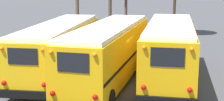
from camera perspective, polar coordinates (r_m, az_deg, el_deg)
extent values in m
plane|color=#424247|center=(18.68, -0.42, -5.19)|extent=(160.00, 160.00, 0.00)
cube|color=yellow|center=(20.12, -8.60, 0.49)|extent=(2.93, 10.82, 2.40)
cube|color=white|center=(19.91, -8.72, 4.16)|extent=(2.72, 10.38, 0.20)
cube|color=black|center=(15.47, -14.35, -7.09)|extent=(2.49, 0.32, 0.36)
cube|color=black|center=(15.05, -14.64, -0.97)|extent=(1.34, 0.09, 0.72)
sphere|color=red|center=(15.69, -17.55, -5.17)|extent=(0.22, 0.22, 0.22)
sphere|color=orange|center=(15.33, -17.89, 0.29)|extent=(0.18, 0.18, 0.18)
sphere|color=red|center=(14.99, -11.22, -5.62)|extent=(0.22, 0.22, 0.22)
sphere|color=orange|center=(14.62, -11.46, 0.10)|extent=(0.18, 0.18, 0.18)
cube|color=black|center=(20.55, -11.87, 0.09)|extent=(0.52, 10.49, 0.14)
cube|color=black|center=(19.83, -5.19, -0.12)|extent=(0.52, 10.49, 0.14)
cylinder|color=black|center=(24.46, -8.31, -0.02)|extent=(0.33, 1.04, 1.02)
cylinder|color=black|center=(23.91, -3.08, -0.19)|extent=(0.33, 1.04, 1.02)
cylinder|color=black|center=(17.09, -16.16, -5.48)|extent=(0.33, 1.04, 1.02)
cylinder|color=black|center=(16.29, -8.81, -5.99)|extent=(0.33, 1.04, 1.02)
cube|color=#EAAA0F|center=(18.30, -0.41, -0.32)|extent=(2.98, 10.89, 2.58)
cube|color=white|center=(18.07, -0.42, 4.00)|extent=(2.77, 10.45, 0.20)
cube|color=black|center=(13.13, -6.52, -2.02)|extent=(1.29, 0.11, 0.77)
sphere|color=red|center=(13.79, -9.89, -7.04)|extent=(0.22, 0.22, 0.22)
sphere|color=orange|center=(13.36, -10.13, -0.31)|extent=(0.18, 0.18, 0.18)
sphere|color=red|center=(13.19, -2.84, -7.75)|extent=(0.22, 0.22, 0.22)
sphere|color=orange|center=(12.73, -2.91, -0.73)|extent=(0.18, 0.18, 0.18)
cube|color=black|center=(18.68, -3.93, -0.71)|extent=(0.65, 10.54, 0.14)
cube|color=black|center=(18.08, 3.22, -1.12)|extent=(0.65, 10.54, 0.14)
cylinder|color=black|center=(22.68, -0.41, -0.95)|extent=(0.33, 0.94, 0.93)
cylinder|color=black|center=(22.23, 5.04, -1.25)|extent=(0.33, 0.94, 0.93)
cylinder|color=black|center=(15.22, -8.45, -7.45)|extent=(0.33, 0.94, 0.93)
cylinder|color=black|center=(14.54, -0.40, -8.24)|extent=(0.33, 0.94, 0.93)
cube|color=#EAAA0F|center=(18.94, 9.55, 0.05)|extent=(2.58, 9.97, 2.61)
cube|color=white|center=(18.71, 9.69, 4.26)|extent=(2.38, 9.57, 0.20)
cube|color=black|center=(14.40, 8.97, -8.30)|extent=(2.54, 0.23, 0.36)
cube|color=black|center=(13.91, 9.21, -1.12)|extent=(1.37, 0.04, 0.78)
sphere|color=red|center=(14.27, 5.27, -6.12)|extent=(0.22, 0.22, 0.22)
sphere|color=orange|center=(13.85, 5.40, 0.47)|extent=(0.18, 0.18, 0.18)
sphere|color=red|center=(14.23, 12.81, -6.42)|extent=(0.22, 0.22, 0.22)
sphere|color=orange|center=(13.81, 13.12, 0.18)|extent=(0.18, 0.18, 0.18)
cube|color=black|center=(19.04, 5.76, -0.39)|extent=(0.12, 9.75, 0.14)
cube|color=black|center=(19.00, 13.31, -0.67)|extent=(0.12, 9.75, 0.14)
cylinder|color=black|center=(22.81, 6.73, -0.85)|extent=(0.29, 1.01, 1.00)
cylinder|color=black|center=(22.79, 12.57, -1.07)|extent=(0.29, 1.01, 1.00)
cylinder|color=black|center=(15.74, 4.86, -6.56)|extent=(0.29, 1.01, 1.00)
cylinder|color=black|center=(15.70, 13.39, -6.90)|extent=(0.29, 1.01, 1.00)
cylinder|color=brown|center=(30.88, 2.34, 7.61)|extent=(0.25, 0.25, 6.48)
cylinder|color=#473323|center=(34.38, 10.35, 7.62)|extent=(0.29, 0.29, 6.20)
cylinder|color=brown|center=(31.10, -5.80, 7.23)|extent=(0.32, 0.32, 6.09)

